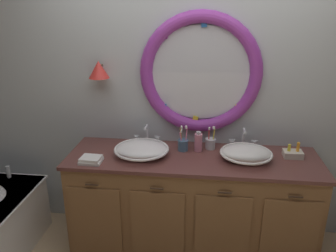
# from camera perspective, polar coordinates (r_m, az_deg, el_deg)

# --- Properties ---
(back_wall_assembly) EXTENTS (6.40, 0.26, 2.60)m
(back_wall_assembly) POSITION_cam_1_polar(r_m,az_deg,el_deg) (2.89, 4.02, 6.29)
(back_wall_assembly) COLOR silver
(back_wall_assembly) RESTS_ON ground_plane
(vanity_counter) EXTENTS (2.01, 0.64, 0.84)m
(vanity_counter) POSITION_cam_1_polar(r_m,az_deg,el_deg) (2.93, 3.98, -12.54)
(vanity_counter) COLOR olive
(vanity_counter) RESTS_ON ground_plane
(sink_basin_left) EXTENTS (0.44, 0.44, 0.11)m
(sink_basin_left) POSITION_cam_1_polar(r_m,az_deg,el_deg) (2.73, -4.45, -3.89)
(sink_basin_left) COLOR white
(sink_basin_left) RESTS_ON vanity_counter
(sink_basin_right) EXTENTS (0.40, 0.40, 0.12)m
(sink_basin_right) POSITION_cam_1_polar(r_m,az_deg,el_deg) (2.70, 12.94, -4.48)
(sink_basin_right) COLOR white
(sink_basin_right) RESTS_ON vanity_counter
(faucet_set_left) EXTENTS (0.23, 0.11, 0.18)m
(faucet_set_left) POSITION_cam_1_polar(r_m,az_deg,el_deg) (2.95, -3.57, -1.75)
(faucet_set_left) COLOR silver
(faucet_set_left) RESTS_ON vanity_counter
(faucet_set_right) EXTENTS (0.24, 0.12, 0.18)m
(faucet_set_right) POSITION_cam_1_polar(r_m,az_deg,el_deg) (2.92, 12.49, -2.38)
(faucet_set_right) COLOR silver
(faucet_set_right) RESTS_ON vanity_counter
(toothbrush_holder_left) EXTENTS (0.09, 0.09, 0.22)m
(toothbrush_holder_left) POSITION_cam_1_polar(r_m,az_deg,el_deg) (2.81, 2.52, -3.06)
(toothbrush_holder_left) COLOR slate
(toothbrush_holder_left) RESTS_ON vanity_counter
(toothbrush_holder_right) EXTENTS (0.09, 0.09, 0.20)m
(toothbrush_holder_right) POSITION_cam_1_polar(r_m,az_deg,el_deg) (2.87, 7.12, -2.83)
(toothbrush_holder_right) COLOR silver
(toothbrush_holder_right) RESTS_ON vanity_counter
(soap_dispenser) EXTENTS (0.06, 0.07, 0.18)m
(soap_dispenser) POSITION_cam_1_polar(r_m,az_deg,el_deg) (2.80, 5.10, -2.69)
(soap_dispenser) COLOR pink
(soap_dispenser) RESTS_ON vanity_counter
(folded_hand_towel) EXTENTS (0.16, 0.13, 0.05)m
(folded_hand_towel) POSITION_cam_1_polar(r_m,az_deg,el_deg) (2.68, -12.78, -5.54)
(folded_hand_towel) COLOR white
(folded_hand_towel) RESTS_ON vanity_counter
(toiletry_basket) EXTENTS (0.15, 0.11, 0.13)m
(toiletry_basket) POSITION_cam_1_polar(r_m,az_deg,el_deg) (2.88, 20.18, -4.34)
(toiletry_basket) COLOR beige
(toiletry_basket) RESTS_ON vanity_counter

